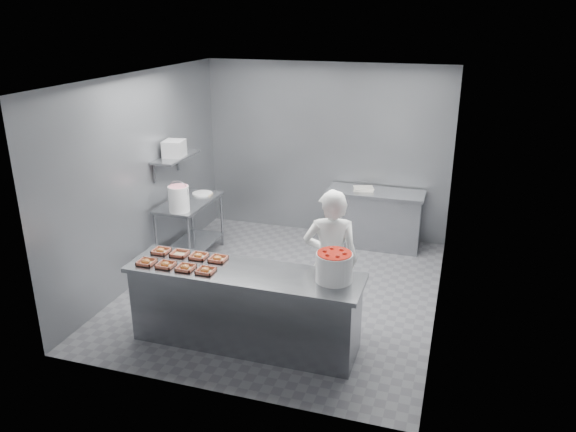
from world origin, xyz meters
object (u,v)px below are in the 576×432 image
object	(u,v)px
tray_0	(146,262)
glaze_bucket	(179,198)
service_counter	(245,307)
tray_3	(206,270)
prep_table	(190,220)
appliance	(174,148)
tray_1	(166,265)
tray_6	(198,256)
worker	(331,262)
back_counter	(374,218)
tray_2	(185,268)
tray_7	(218,259)
tray_5	(180,254)
tray_4	(161,251)
strawberry_tub	(334,266)

from	to	relation	value
tray_0	glaze_bucket	bearing A→B (deg)	105.78
service_counter	tray_3	distance (m)	0.62
prep_table	appliance	world-z (taller)	appliance
tray_0	tray_1	distance (m)	0.24
tray_3	tray_6	xyz separation A→B (m)	(-0.24, 0.32, 0.00)
worker	back_counter	bearing A→B (deg)	-105.55
tray_1	tray_2	bearing A→B (deg)	0.00
tray_7	glaze_bucket	size ratio (longest dim) A/B	0.42
prep_table	tray_6	distance (m)	2.09
worker	glaze_bucket	xyz separation A→B (m)	(-2.39, 0.91, 0.23)
tray_6	tray_5	bearing A→B (deg)	180.00
tray_0	worker	bearing A→B (deg)	21.64
worker	tray_0	bearing A→B (deg)	7.86
tray_0	appliance	bearing A→B (deg)	109.13
service_counter	back_counter	world-z (taller)	same
tray_5	tray_4	bearing A→B (deg)	-180.00
tray_0	strawberry_tub	world-z (taller)	strawberry_tub
tray_4	tray_6	xyz separation A→B (m)	(0.48, 0.00, 0.00)
service_counter	glaze_bucket	world-z (taller)	glaze_bucket
prep_table	worker	bearing A→B (deg)	-28.67
prep_table	tray_7	distance (m)	2.22
worker	strawberry_tub	bearing A→B (deg)	92.84
tray_2	tray_5	distance (m)	0.40
prep_table	tray_1	world-z (taller)	tray_1
tray_1	tray_4	distance (m)	0.40
strawberry_tub	tray_0	bearing A→B (deg)	-173.72
tray_6	tray_7	bearing A→B (deg)	0.00
prep_table	tray_5	size ratio (longest dim) A/B	6.40
tray_0	appliance	distance (m)	2.34
prep_table	tray_5	xyz separation A→B (m)	(0.80, -1.79, 0.33)
strawberry_tub	tray_4	bearing A→B (deg)	177.49
service_counter	worker	size ratio (longest dim) A/B	1.51
prep_table	appliance	size ratio (longest dim) A/B	3.86
back_counter	tray_7	xyz separation A→B (m)	(-1.28, -3.09, 0.47)
strawberry_tub	glaze_bucket	size ratio (longest dim) A/B	0.86
tray_7	tray_3	bearing A→B (deg)	-90.00
tray_0	worker	distance (m)	2.06
tray_2	tray_3	size ratio (longest dim) A/B	1.00
tray_6	worker	size ratio (longest dim) A/B	0.11
tray_2	strawberry_tub	size ratio (longest dim) A/B	0.49
tray_0	tray_5	distance (m)	0.40
service_counter	back_counter	size ratio (longest dim) A/B	1.73
tray_3	strawberry_tub	xyz separation A→B (m)	(1.35, 0.23, 0.14)
tray_2	worker	distance (m)	1.62
service_counter	tray_5	xyz separation A→B (m)	(-0.85, 0.16, 0.47)
tray_4	glaze_bucket	bearing A→B (deg)	109.26
service_counter	prep_table	world-z (taller)	same
tray_1	tray_2	distance (m)	0.24
prep_table	strawberry_tub	size ratio (longest dim) A/B	3.15
tray_1	tray_5	bearing A→B (deg)	89.46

